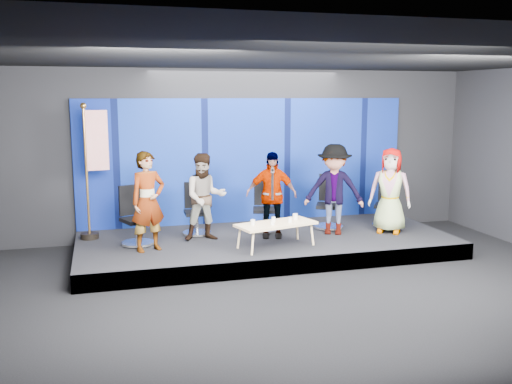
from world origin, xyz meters
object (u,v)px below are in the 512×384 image
(panelist_b, at_px, (205,197))
(mug_e, at_px, (295,216))
(coffee_table, at_px, (276,225))
(panelist_d, at_px, (334,189))
(mug_d, at_px, (290,220))
(mug_b, at_px, (272,222))
(mug_c, at_px, (273,219))
(flag_stand, at_px, (93,168))
(chair_d, at_px, (329,211))
(panelist_e, at_px, (390,190))
(chair_b, at_px, (196,217))
(mug_a, at_px, (253,222))
(panelist_c, at_px, (271,195))
(chair_c, at_px, (264,214))
(panelist_a, at_px, (148,202))
(chair_e, at_px, (387,210))
(chair_a, at_px, (136,225))

(panelist_b, xyz_separation_m, mug_e, (1.54, -0.63, -0.32))
(coffee_table, relative_size, mug_e, 14.71)
(panelist_d, distance_m, mug_d, 1.36)
(mug_b, bearing_deg, mug_c, 68.59)
(panelist_b, bearing_deg, flag_stand, 162.33)
(panelist_d, relative_size, mug_c, 20.84)
(chair_d, height_order, panelist_e, panelist_e)
(chair_b, height_order, panelist_b, panelist_b)
(mug_a, bearing_deg, flag_stand, 149.64)
(mug_d, bearing_deg, mug_b, -164.40)
(panelist_d, xyz_separation_m, coffee_table, (-1.37, -0.63, -0.47))
(mug_c, xyz_separation_m, mug_d, (0.26, -0.14, 0.00))
(panelist_c, distance_m, mug_b, 0.94)
(chair_b, xyz_separation_m, mug_b, (1.09, -1.44, 0.15))
(mug_c, distance_m, mug_e, 0.44)
(coffee_table, bearing_deg, chair_c, 83.21)
(mug_a, bearing_deg, panelist_a, 167.27)
(chair_d, bearing_deg, panelist_d, -76.52)
(panelist_d, bearing_deg, mug_d, -123.36)
(panelist_e, bearing_deg, chair_b, -157.85)
(chair_d, xyz_separation_m, mug_a, (-1.91, -1.15, 0.13))
(mug_d, bearing_deg, chair_e, 21.41)
(coffee_table, height_order, mug_c, mug_c)
(chair_c, xyz_separation_m, mug_c, (-0.16, -1.11, 0.15))
(chair_c, relative_size, mug_b, 11.84)
(chair_b, height_order, chair_c, chair_c)
(chair_a, distance_m, mug_d, 2.77)
(chair_a, height_order, mug_e, chair_a)
(panelist_b, height_order, mug_c, panelist_b)
(panelist_a, relative_size, chair_b, 1.73)
(chair_e, height_order, panelist_e, panelist_e)
(chair_d, relative_size, mug_c, 12.87)
(coffee_table, height_order, mug_d, mug_d)
(mug_c, relative_size, mug_e, 0.81)
(mug_b, bearing_deg, panelist_c, 74.31)
(panelist_b, distance_m, mug_b, 1.43)
(chair_d, xyz_separation_m, mug_b, (-1.58, -1.25, 0.12))
(coffee_table, bearing_deg, chair_b, 132.26)
(panelist_e, height_order, mug_b, panelist_e)
(chair_a, height_order, chair_d, chair_d)
(panelist_e, relative_size, mug_b, 19.61)
(chair_a, distance_m, panelist_e, 4.89)
(chair_a, distance_m, coffee_table, 2.52)
(chair_d, bearing_deg, chair_b, -157.98)
(panelist_a, xyz_separation_m, coffee_table, (2.19, -0.37, -0.46))
(mug_a, xyz_separation_m, mug_c, (0.42, 0.15, -0.00))
(panelist_a, distance_m, panelist_e, 4.67)
(flag_stand, bearing_deg, chair_e, -16.38)
(mug_a, bearing_deg, chair_d, 31.14)
(chair_a, height_order, chair_c, chair_a)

